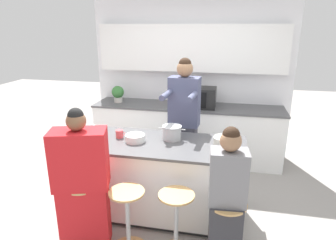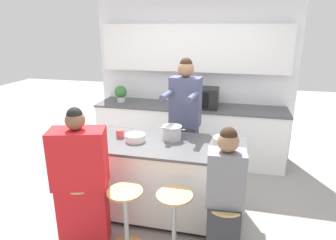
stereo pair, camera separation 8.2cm
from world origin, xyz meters
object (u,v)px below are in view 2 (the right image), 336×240
(bar_stool_rightmost, at_px, (223,235))
(juice_carton, at_px, (95,133))
(kitchen_island, at_px, (166,179))
(person_seated_near, at_px, (224,207))
(coffee_cup_far, at_px, (226,151))
(coffee_cup_near, at_px, (120,133))
(bar_stool_center_right, at_px, (174,224))
(cooking_pot, at_px, (172,133))
(microwave, at_px, (203,98))
(person_wrapped_blanket, at_px, (81,184))
(bar_stool_center_left, at_px, (126,220))
(fruit_bowl, at_px, (224,141))
(bar_stool_leftmost, at_px, (84,212))
(potted_plant, at_px, (121,93))
(person_cooking, at_px, (185,127))

(bar_stool_rightmost, distance_m, juice_carton, 1.77)
(kitchen_island, distance_m, juice_carton, 0.99)
(person_seated_near, bearing_deg, coffee_cup_far, 88.93)
(bar_stool_rightmost, distance_m, coffee_cup_near, 1.62)
(bar_stool_center_right, relative_size, cooking_pot, 2.14)
(kitchen_island, relative_size, microwave, 3.69)
(juice_carton, bearing_deg, person_wrapped_blanket, -78.06)
(bar_stool_center_left, relative_size, person_wrapped_blanket, 0.46)
(fruit_bowl, bearing_deg, coffee_cup_far, -83.62)
(bar_stool_center_right, distance_m, cooking_pot, 1.04)
(kitchen_island, xyz_separation_m, bar_stool_leftmost, (-0.71, -0.68, -0.11))
(kitchen_island, height_order, potted_plant, potted_plant)
(bar_stool_rightmost, relative_size, coffee_cup_near, 5.58)
(kitchen_island, distance_m, bar_stool_leftmost, 0.99)
(person_seated_near, bearing_deg, bar_stool_rightmost, -36.49)
(bar_stool_rightmost, height_order, coffee_cup_near, coffee_cup_near)
(bar_stool_center_right, relative_size, fruit_bowl, 2.83)
(kitchen_island, xyz_separation_m, person_wrapped_blanket, (-0.69, -0.70, 0.23))
(coffee_cup_far, bearing_deg, bar_stool_center_left, -150.12)
(person_cooking, bearing_deg, bar_stool_leftmost, -117.35)
(coffee_cup_near, bearing_deg, bar_stool_center_right, -41.44)
(cooking_pot, distance_m, coffee_cup_far, 0.71)
(bar_stool_rightmost, xyz_separation_m, person_cooking, (-0.61, 1.33, 0.56))
(person_wrapped_blanket, relative_size, microwave, 3.06)
(person_seated_near, relative_size, fruit_bowl, 5.82)
(potted_plant, bearing_deg, bar_stool_center_right, -57.87)
(person_wrapped_blanket, bearing_deg, microwave, 51.50)
(bar_stool_center_right, xyz_separation_m, fruit_bowl, (0.40, 0.76, 0.60))
(person_seated_near, relative_size, potted_plant, 4.98)
(person_cooking, relative_size, person_wrapped_blanket, 1.23)
(coffee_cup_far, bearing_deg, kitchen_island, 164.48)
(bar_stool_center_left, bearing_deg, kitchen_island, 71.46)
(person_cooking, bearing_deg, bar_stool_center_left, -99.72)
(person_wrapped_blanket, relative_size, coffee_cup_far, 12.88)
(microwave, bearing_deg, bar_stool_leftmost, -112.39)
(juice_carton, bearing_deg, fruit_bowl, 7.91)
(cooking_pot, height_order, coffee_cup_near, cooking_pot)
(fruit_bowl, relative_size, coffee_cup_far, 2.09)
(bar_stool_center_right, bearing_deg, bar_stool_rightmost, -6.07)
(kitchen_island, bearing_deg, bar_stool_center_right, -70.28)
(kitchen_island, xyz_separation_m, potted_plant, (-1.19, 1.61, 0.62))
(kitchen_island, xyz_separation_m, microwave, (0.22, 1.57, 0.63))
(bar_stool_leftmost, distance_m, fruit_bowl, 1.67)
(person_cooking, bearing_deg, coffee_cup_near, -136.00)
(juice_carton, xyz_separation_m, microwave, (1.04, 1.66, 0.09))
(bar_stool_center_right, bearing_deg, potted_plant, 122.13)
(coffee_cup_far, xyz_separation_m, potted_plant, (-1.86, 1.80, 0.13))
(bar_stool_leftmost, distance_m, person_cooking, 1.63)
(kitchen_island, distance_m, bar_stool_rightmost, 1.01)
(bar_stool_center_right, xyz_separation_m, juice_carton, (-1.06, 0.56, 0.65))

